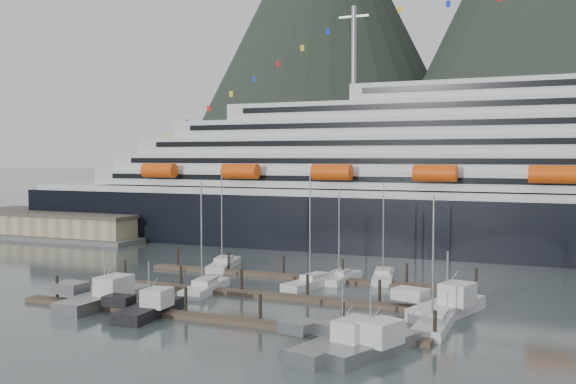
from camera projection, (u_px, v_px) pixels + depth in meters
name	position (u px, v px, depth m)	size (l,w,h in m)	color
ground	(286.00, 305.00, 78.07)	(1600.00, 1600.00, 0.00)	#4B5859
cruise_ship	(575.00, 187.00, 115.59)	(210.00, 30.40, 50.30)	black
warehouse	(60.00, 226.00, 145.30)	(46.00, 20.00, 5.80)	#595956
dock_near	(205.00, 317.00, 70.95)	(48.18, 2.28, 3.20)	#493C2F
dock_mid	(260.00, 294.00, 82.83)	(48.18, 2.28, 3.20)	#493C2F
dock_far	(300.00, 277.00, 94.71)	(48.18, 2.28, 3.20)	#493C2F
sailboat_c	(205.00, 289.00, 85.54)	(4.47, 10.84, 14.63)	silver
sailboat_d	(315.00, 283.00, 89.60)	(5.50, 11.90, 15.61)	silver
sailboat_e	(224.00, 265.00, 104.14)	(5.65, 11.43, 14.82)	silver
sailboat_f	(341.00, 278.00, 92.82)	(3.23, 9.22, 13.27)	silver
sailboat_g	(383.00, 277.00, 93.92)	(4.93, 11.02, 14.17)	silver
sailboat_h	(434.00, 325.00, 66.89)	(3.24, 10.21, 13.99)	silver
trawler_a	(104.00, 297.00, 78.09)	(9.68, 13.46, 7.38)	gray
trawler_b	(148.00, 308.00, 72.63)	(7.77, 10.19, 6.45)	black
trawler_c	(341.00, 342.00, 59.56)	(9.73, 13.10, 6.45)	gray
trawler_d	(369.00, 344.00, 58.52)	(9.52, 11.81, 6.73)	gray
trawler_e	(446.00, 306.00, 73.21)	(9.82, 12.39, 7.69)	silver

